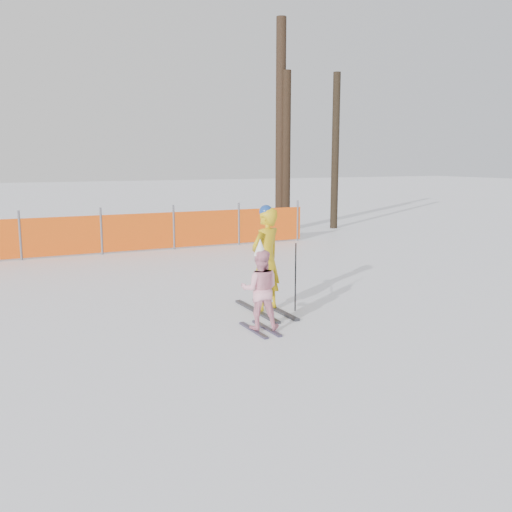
{
  "coord_description": "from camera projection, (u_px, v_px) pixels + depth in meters",
  "views": [
    {
      "loc": [
        -3.88,
        -7.45,
        2.5
      ],
      "look_at": [
        0.0,
        0.5,
        1.0
      ],
      "focal_mm": 40.0,
      "sensor_mm": 36.0,
      "label": 1
    }
  ],
  "objects": [
    {
      "name": "adult",
      "position": [
        266.0,
        259.0,
        9.37
      ],
      "size": [
        0.73,
        1.53,
        1.78
      ],
      "color": "black",
      "rests_on": "ground"
    },
    {
      "name": "safety_fence",
      "position": [
        22.0,
        238.0,
        14.25
      ],
      "size": [
        16.12,
        0.06,
        1.25
      ],
      "color": "#595960",
      "rests_on": "ground"
    },
    {
      "name": "ski_poles",
      "position": [
        282.0,
        271.0,
        9.18
      ],
      "size": [
        0.97,
        0.72,
        1.14
      ],
      "color": "black",
      "rests_on": "ground"
    },
    {
      "name": "ground",
      "position": [
        270.0,
        325.0,
        8.7
      ],
      "size": [
        120.0,
        120.0,
        0.0
      ],
      "primitive_type": "plane",
      "color": "white",
      "rests_on": "ground"
    },
    {
      "name": "child",
      "position": [
        260.0,
        289.0,
        8.35
      ],
      "size": [
        0.71,
        0.86,
        1.37
      ],
      "color": "black",
      "rests_on": "ground"
    },
    {
      "name": "tree_trunks",
      "position": [
        295.0,
        140.0,
        19.89
      ],
      "size": [
        2.46,
        0.5,
        7.22
      ],
      "color": "black",
      "rests_on": "ground"
    }
  ]
}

